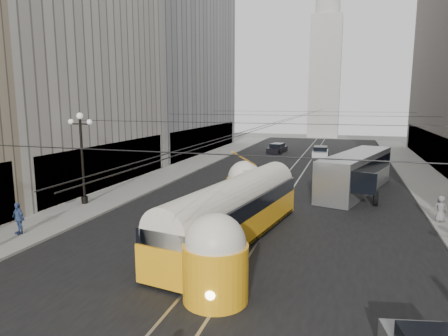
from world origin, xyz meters
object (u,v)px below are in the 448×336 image
Objects in this scene: city_bus at (356,171)px; pedestrian_sidewalk_right at (441,209)px; streetcar at (234,211)px; pedestrian_sidewalk_left at (18,218)px.

city_bus is 8.05× the size of pedestrian_sidewalk_right.
streetcar reaches higher than pedestrian_sidewalk_left.
streetcar is 11.77m from pedestrian_sidewalk_left.
pedestrian_sidewalk_right is at bearing 37.33° from pedestrian_sidewalk_left.
streetcar is 9.52× the size of pedestrian_sidewalk_right.
pedestrian_sidewalk_left is (-11.42, -2.79, -0.63)m from streetcar.
city_bus is 8.96m from pedestrian_sidewalk_right.
pedestrian_sidewalk_right is 24.25m from pedestrian_sidewalk_left.
pedestrian_sidewalk_left is at bearing -166.27° from streetcar.
pedestrian_sidewalk_left is (-17.70, -16.84, -0.71)m from city_bus.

